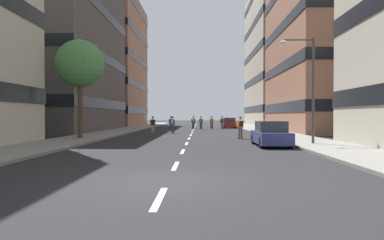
% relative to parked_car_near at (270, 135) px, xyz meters
% --- Properties ---
extents(ground_plane, '(175.84, 175.84, 0.00)m').
position_rel_parked_car_near_xyz_m(ground_plane, '(-5.17, 18.00, -0.70)').
color(ground_plane, black).
extents(sidewalk_left, '(3.85, 80.59, 0.14)m').
position_rel_parked_car_near_xyz_m(sidewalk_left, '(-13.46, 21.67, -0.63)').
color(sidewalk_left, gray).
rests_on(sidewalk_left, ground_plane).
extents(sidewalk_right, '(3.85, 80.59, 0.14)m').
position_rel_parked_car_near_xyz_m(sidewalk_right, '(3.13, 21.67, -0.63)').
color(sidewalk_right, gray).
rests_on(sidewalk_right, ground_plane).
extents(lane_markings, '(0.16, 67.20, 0.01)m').
position_rel_parked_car_near_xyz_m(lane_markings, '(-5.17, 19.20, -0.70)').
color(lane_markings, silver).
rests_on(lane_markings, ground_plane).
extents(building_left_mid, '(15.21, 20.67, 21.30)m').
position_rel_parked_car_near_xyz_m(building_left_mid, '(-22.93, 19.29, 10.04)').
color(building_left_mid, '#4C4744').
rests_on(building_left_mid, ground_plane).
extents(building_left_far, '(15.21, 19.65, 22.61)m').
position_rel_parked_car_near_xyz_m(building_left_far, '(-22.93, 41.25, 10.70)').
color(building_left_far, '#9E6B51').
rests_on(building_left_far, ground_plane).
extents(building_right_mid, '(15.21, 19.16, 23.00)m').
position_rel_parked_car_near_xyz_m(building_right_mid, '(12.60, 19.29, 10.89)').
color(building_right_mid, '#9E6B51').
rests_on(building_right_mid, ground_plane).
extents(building_right_far, '(15.21, 21.73, 24.71)m').
position_rel_parked_car_near_xyz_m(building_right_far, '(12.60, 41.25, 11.75)').
color(building_right_far, '#B2A893').
rests_on(building_right_far, ground_plane).
extents(parked_car_near, '(1.82, 4.40, 1.52)m').
position_rel_parked_car_near_xyz_m(parked_car_near, '(0.00, 0.00, 0.00)').
color(parked_car_near, navy).
rests_on(parked_car_near, ground_plane).
extents(parked_car_mid, '(1.82, 4.40, 1.52)m').
position_rel_parked_car_near_xyz_m(parked_car_mid, '(0.00, 30.23, 0.00)').
color(parked_car_mid, maroon).
rests_on(parked_car_mid, ground_plane).
extents(street_tree_near, '(3.65, 3.65, 7.49)m').
position_rel_parked_car_near_xyz_m(street_tree_near, '(-13.46, 5.17, 5.07)').
color(street_tree_near, '#4C3823').
rests_on(street_tree_near, sidewalk_left).
extents(streetlamp_right, '(2.13, 0.30, 6.50)m').
position_rel_parked_car_near_xyz_m(streetlamp_right, '(2.37, 0.56, 3.44)').
color(streetlamp_right, '#3F3F44').
rests_on(streetlamp_right, sidewalk_right).
extents(skater_0, '(0.56, 0.92, 1.78)m').
position_rel_parked_car_near_xyz_m(skater_0, '(-1.28, 26.12, 0.32)').
color(skater_0, brown).
rests_on(skater_0, ground_plane).
extents(skater_1, '(0.54, 0.91, 1.78)m').
position_rel_parked_car_near_xyz_m(skater_1, '(-4.19, 25.03, 0.32)').
color(skater_1, brown).
rests_on(skater_1, ground_plane).
extents(skater_2, '(0.57, 0.92, 1.78)m').
position_rel_parked_car_near_xyz_m(skater_2, '(-1.08, 6.26, 0.32)').
color(skater_2, brown).
rests_on(skater_2, ground_plane).
extents(skater_3, '(0.56, 0.92, 1.78)m').
position_rel_parked_car_near_xyz_m(skater_3, '(-7.17, 14.76, 0.32)').
color(skater_3, brown).
rests_on(skater_3, ground_plane).
extents(skater_4, '(0.55, 0.91, 1.78)m').
position_rel_parked_car_near_xyz_m(skater_4, '(-5.25, 26.38, 0.32)').
color(skater_4, brown).
rests_on(skater_4, ground_plane).
extents(skater_5, '(0.54, 0.91, 1.78)m').
position_rel_parked_car_near_xyz_m(skater_5, '(-7.87, 21.20, 0.29)').
color(skater_5, brown).
rests_on(skater_5, ground_plane).
extents(skater_6, '(0.53, 0.90, 1.78)m').
position_rel_parked_car_near_xyz_m(skater_6, '(-2.73, 25.93, 0.32)').
color(skater_6, brown).
rests_on(skater_6, ground_plane).
extents(skater_7, '(0.56, 0.92, 1.78)m').
position_rel_parked_car_near_xyz_m(skater_7, '(-9.18, 14.46, 0.32)').
color(skater_7, brown).
rests_on(skater_7, ground_plane).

